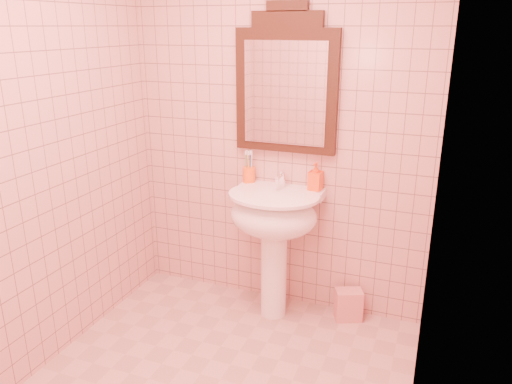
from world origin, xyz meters
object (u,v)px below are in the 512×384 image
at_px(mirror, 286,85).
at_px(towel, 348,305).
at_px(toothbrush_cup, 249,174).
at_px(pedestal_sink, 274,224).
at_px(soap_dispenser, 316,176).

distance_m(mirror, towel, 1.49).
bearing_deg(towel, toothbrush_cup, 175.81).
distance_m(pedestal_sink, mirror, 0.88).
height_order(mirror, towel, mirror).
relative_size(pedestal_sink, towel, 4.10).
distance_m(mirror, soap_dispenser, 0.60).
height_order(toothbrush_cup, soap_dispenser, toothbrush_cup).
relative_size(mirror, soap_dispenser, 5.07).
relative_size(pedestal_sink, soap_dispenser, 4.79).
xyz_separation_m(mirror, towel, (0.49, -0.08, -1.41)).
bearing_deg(soap_dispenser, pedestal_sink, -136.48).
xyz_separation_m(pedestal_sink, toothbrush_cup, (-0.24, 0.17, 0.26)).
bearing_deg(towel, mirror, 170.65).
height_order(pedestal_sink, toothbrush_cup, toothbrush_cup).
distance_m(mirror, toothbrush_cup, 0.64).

